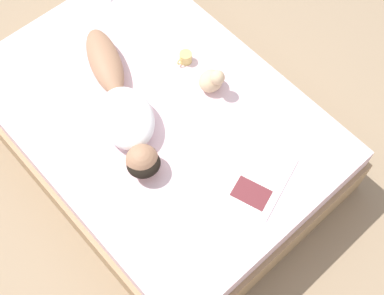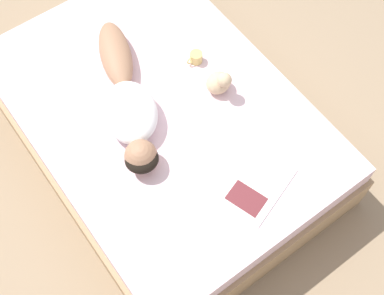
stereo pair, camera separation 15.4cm
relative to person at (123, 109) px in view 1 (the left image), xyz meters
name	(u,v)px [view 1 (the left image)]	position (x,y,z in m)	size (l,w,h in m)	color
ground_plane	(160,148)	(-0.18, 0.09, -0.62)	(12.00, 12.00, 0.00)	#9E8466
bed	(158,130)	(-0.18, 0.09, -0.36)	(1.66, 2.34, 0.53)	tan
person	(123,109)	(0.00, 0.00, 0.00)	(0.62, 1.18, 0.20)	#A37556
open_magazine	(259,179)	(-0.32, 0.89, -0.09)	(0.53, 0.43, 0.01)	white
coffee_mug	(185,57)	(-0.58, -0.06, -0.05)	(0.12, 0.08, 0.08)	tan
plush_toy	(212,80)	(-0.56, 0.22, 0.00)	(0.16, 0.18, 0.21)	#D1B289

